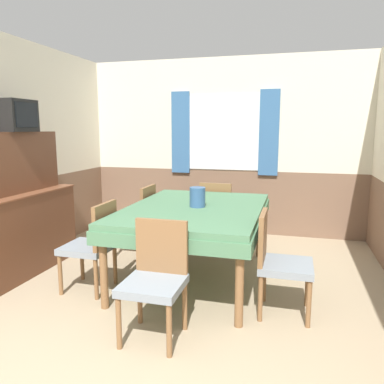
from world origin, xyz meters
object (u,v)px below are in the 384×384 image
(chair_left_near, at_px, (93,243))
(chair_left_far, at_px, (139,217))
(tv, at_px, (15,116))
(vase, at_px, (197,197))
(dining_table, at_px, (195,216))
(sideboard, at_px, (14,216))
(chair_head_near, at_px, (156,275))
(chair_right_near, at_px, (278,259))
(chair_head_window, at_px, (217,211))

(chair_left_near, height_order, chair_left_far, same)
(tv, distance_m, vase, 2.10)
(tv, bearing_deg, chair_left_far, 39.15)
(dining_table, relative_size, chair_left_far, 2.20)
(dining_table, xyz_separation_m, sideboard, (-1.90, -0.41, -0.03))
(dining_table, xyz_separation_m, chair_head_near, (0.00, -1.15, -0.20))
(chair_right_near, bearing_deg, tv, -95.56)
(tv, bearing_deg, chair_left_near, -14.85)
(chair_head_near, bearing_deg, chair_right_near, -145.45)
(dining_table, bearing_deg, chair_left_far, 147.96)
(chair_right_near, distance_m, sideboard, 2.78)
(dining_table, bearing_deg, vase, -12.36)
(dining_table, distance_m, chair_head_window, 1.17)
(chair_right_near, height_order, tv, tv)
(vase, bearing_deg, chair_left_far, 148.46)
(chair_left_near, height_order, chair_head_near, same)
(chair_right_near, xyz_separation_m, tv, (-2.76, 0.27, 1.23))
(sideboard, distance_m, vase, 1.98)
(chair_left_far, xyz_separation_m, chair_head_window, (0.87, 0.60, 0.00))
(chair_left_far, height_order, chair_head_window, same)
(chair_right_near, xyz_separation_m, chair_head_near, (-0.87, -0.60, 0.00))
(chair_left_far, distance_m, sideboard, 1.41)
(chair_head_near, bearing_deg, sideboard, -21.38)
(chair_left_far, bearing_deg, chair_head_near, -152.74)
(chair_head_window, bearing_deg, vase, -88.68)
(sideboard, bearing_deg, tv, 85.35)
(dining_table, height_order, chair_right_near, chair_right_near)
(chair_right_near, xyz_separation_m, sideboard, (-2.77, 0.14, 0.17))
(chair_left_near, bearing_deg, vase, -59.00)
(sideboard, distance_m, tv, 1.06)
(chair_left_near, distance_m, chair_head_near, 1.06)
(chair_head_window, distance_m, chair_right_near, 1.91)
(chair_left_far, bearing_deg, vase, -121.54)
(chair_left_far, distance_m, chair_right_near, 2.06)
(chair_right_near, bearing_deg, sideboard, -92.92)
(chair_left_far, relative_size, chair_head_near, 1.00)
(dining_table, height_order, chair_head_near, chair_head_near)
(chair_left_far, distance_m, chair_head_near, 1.91)
(chair_head_window, distance_m, vase, 1.22)
(chair_head_window, height_order, chair_head_near, same)
(chair_left_near, bearing_deg, sideboard, 82.15)
(tv, height_order, vase, tv)
(chair_head_window, bearing_deg, tv, -142.91)
(chair_head_window, bearing_deg, chair_right_near, -62.74)
(dining_table, distance_m, chair_head_near, 1.17)
(chair_left_far, xyz_separation_m, sideboard, (-1.02, -0.95, 0.17))
(chair_left_far, xyz_separation_m, chair_right_near, (1.75, -1.09, 0.00))
(chair_left_far, bearing_deg, tv, 129.15)
(chair_left_near, bearing_deg, chair_head_window, -27.26)
(chair_left_near, xyz_separation_m, tv, (-1.01, 0.27, 1.23))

